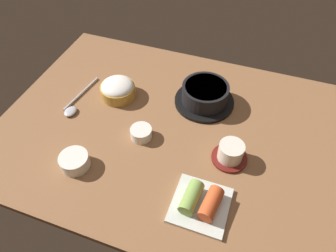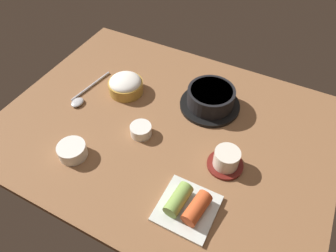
{
  "view_description": "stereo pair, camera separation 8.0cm",
  "coord_description": "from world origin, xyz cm",
  "px_view_note": "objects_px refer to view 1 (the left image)",
  "views": [
    {
      "loc": [
        21.59,
        -57.21,
        71.3
      ],
      "look_at": [
        2.0,
        -2.0,
        5.0
      ],
      "focal_mm": 32.27,
      "sensor_mm": 36.0,
      "label": 1
    },
    {
      "loc": [
        28.89,
        -54.04,
        71.3
      ],
      "look_at": [
        2.0,
        -2.0,
        5.0
      ],
      "focal_mm": 32.27,
      "sensor_mm": 36.0,
      "label": 2
    }
  ],
  "objects_px": {
    "stone_pot": "(205,95)",
    "kimchi_plate": "(201,202)",
    "tea_cup_with_saucer": "(230,153)",
    "spoon": "(74,105)",
    "rice_bowl": "(118,89)",
    "side_bowl_near": "(74,161)",
    "banchan_cup_center": "(141,133)"
  },
  "relations": [
    {
      "from": "rice_bowl",
      "to": "tea_cup_with_saucer",
      "type": "xyz_separation_m",
      "value": [
        0.4,
        -0.13,
        -0.0
      ]
    },
    {
      "from": "side_bowl_near",
      "to": "spoon",
      "type": "relative_size",
      "value": 0.4
    },
    {
      "from": "rice_bowl",
      "to": "kimchi_plate",
      "type": "xyz_separation_m",
      "value": [
        0.37,
        -0.3,
        -0.01
      ]
    },
    {
      "from": "stone_pot",
      "to": "spoon",
      "type": "xyz_separation_m",
      "value": [
        -0.39,
        -0.16,
        -0.03
      ]
    },
    {
      "from": "kimchi_plate",
      "to": "rice_bowl",
      "type": "bearing_deg",
      "value": 140.88
    },
    {
      "from": "banchan_cup_center",
      "to": "side_bowl_near",
      "type": "bearing_deg",
      "value": -129.99
    },
    {
      "from": "tea_cup_with_saucer",
      "to": "spoon",
      "type": "height_order",
      "value": "tea_cup_with_saucer"
    },
    {
      "from": "stone_pot",
      "to": "kimchi_plate",
      "type": "bearing_deg",
      "value": -76.45
    },
    {
      "from": "tea_cup_with_saucer",
      "to": "spoon",
      "type": "relative_size",
      "value": 0.49
    },
    {
      "from": "stone_pot",
      "to": "rice_bowl",
      "type": "height_order",
      "value": "stone_pot"
    },
    {
      "from": "stone_pot",
      "to": "spoon",
      "type": "bearing_deg",
      "value": -158.02
    },
    {
      "from": "side_bowl_near",
      "to": "stone_pot",
      "type": "bearing_deg",
      "value": 53.33
    },
    {
      "from": "stone_pot",
      "to": "kimchi_plate",
      "type": "distance_m",
      "value": 0.37
    },
    {
      "from": "kimchi_plate",
      "to": "spoon",
      "type": "distance_m",
      "value": 0.52
    },
    {
      "from": "tea_cup_with_saucer",
      "to": "side_bowl_near",
      "type": "height_order",
      "value": "tea_cup_with_saucer"
    },
    {
      "from": "stone_pot",
      "to": "spoon",
      "type": "height_order",
      "value": "stone_pot"
    },
    {
      "from": "stone_pot",
      "to": "tea_cup_with_saucer",
      "type": "height_order",
      "value": "stone_pot"
    },
    {
      "from": "side_bowl_near",
      "to": "kimchi_plate",
      "type": "bearing_deg",
      "value": -0.51
    },
    {
      "from": "tea_cup_with_saucer",
      "to": "side_bowl_near",
      "type": "relative_size",
      "value": 1.25
    },
    {
      "from": "kimchi_plate",
      "to": "spoon",
      "type": "xyz_separation_m",
      "value": [
        -0.48,
        0.2,
        -0.01
      ]
    },
    {
      "from": "tea_cup_with_saucer",
      "to": "spoon",
      "type": "xyz_separation_m",
      "value": [
        -0.52,
        0.04,
        -0.02
      ]
    },
    {
      "from": "rice_bowl",
      "to": "side_bowl_near",
      "type": "xyz_separation_m",
      "value": [
        0.01,
        -0.29,
        -0.01
      ]
    },
    {
      "from": "side_bowl_near",
      "to": "tea_cup_with_saucer",
      "type": "bearing_deg",
      "value": 22.5
    },
    {
      "from": "spoon",
      "to": "tea_cup_with_saucer",
      "type": "bearing_deg",
      "value": -4.2
    },
    {
      "from": "banchan_cup_center",
      "to": "kimchi_plate",
      "type": "bearing_deg",
      "value": -35.14
    },
    {
      "from": "stone_pot",
      "to": "side_bowl_near",
      "type": "xyz_separation_m",
      "value": [
        -0.27,
        -0.36,
        -0.01
      ]
    },
    {
      "from": "side_bowl_near",
      "to": "spoon",
      "type": "xyz_separation_m",
      "value": [
        -0.13,
        0.2,
        -0.01
      ]
    },
    {
      "from": "rice_bowl",
      "to": "side_bowl_near",
      "type": "distance_m",
      "value": 0.29
    },
    {
      "from": "banchan_cup_center",
      "to": "kimchi_plate",
      "type": "relative_size",
      "value": 0.46
    },
    {
      "from": "stone_pot",
      "to": "rice_bowl",
      "type": "bearing_deg",
      "value": -167.11
    },
    {
      "from": "tea_cup_with_saucer",
      "to": "side_bowl_near",
      "type": "xyz_separation_m",
      "value": [
        -0.39,
        -0.16,
        -0.01
      ]
    },
    {
      "from": "rice_bowl",
      "to": "side_bowl_near",
      "type": "bearing_deg",
      "value": -87.65
    }
  ]
}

